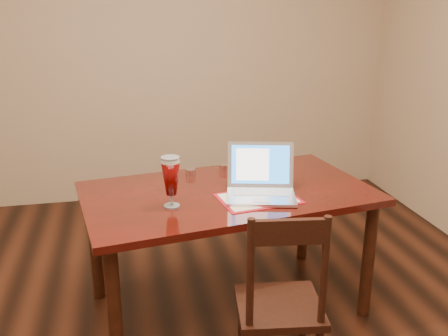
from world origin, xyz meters
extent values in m
cube|color=tan|center=(0.00, 2.50, 1.35)|extent=(4.50, 0.01, 2.70)
cube|color=#4B0C0A|center=(0.37, 0.61, 0.71)|extent=(1.68, 1.11, 0.04)
cylinder|color=#37170D|center=(-0.27, 0.14, 0.35)|extent=(0.07, 0.07, 0.70)
cylinder|color=#37170D|center=(1.12, 0.36, 0.35)|extent=(0.07, 0.07, 0.70)
cylinder|color=#37170D|center=(-0.39, 0.85, 0.35)|extent=(0.07, 0.07, 0.70)
cylinder|color=#37170D|center=(1.01, 1.07, 0.35)|extent=(0.07, 0.07, 0.70)
cube|color=#A40F1B|center=(0.50, 0.45, 0.74)|extent=(0.45, 0.35, 0.00)
cube|color=silver|center=(0.50, 0.45, 0.74)|extent=(0.41, 0.31, 0.00)
cube|color=silver|center=(0.51, 0.44, 0.75)|extent=(0.41, 0.33, 0.02)
cube|color=silver|center=(0.52, 0.49, 0.76)|extent=(0.31, 0.18, 0.00)
cube|color=silver|center=(0.49, 0.37, 0.76)|extent=(0.10, 0.08, 0.00)
cube|color=silver|center=(0.55, 0.59, 0.88)|extent=(0.37, 0.16, 0.24)
cube|color=blue|center=(0.55, 0.59, 0.88)|extent=(0.32, 0.13, 0.20)
cube|color=white|center=(0.50, 0.60, 0.88)|extent=(0.19, 0.09, 0.17)
cylinder|color=silver|center=(0.04, 0.43, 0.74)|extent=(0.08, 0.08, 0.01)
cylinder|color=silver|center=(0.04, 0.43, 0.77)|extent=(0.01, 0.01, 0.06)
cylinder|color=beige|center=(0.04, 0.43, 0.98)|extent=(0.09, 0.09, 0.02)
cylinder|color=silver|center=(0.04, 0.43, 0.99)|extent=(0.09, 0.09, 0.01)
cylinder|color=silver|center=(0.20, 0.90, 0.75)|extent=(0.06, 0.06, 0.04)
cylinder|color=silver|center=(0.42, 0.94, 0.75)|extent=(0.06, 0.06, 0.04)
cube|color=black|center=(0.47, -0.03, 0.39)|extent=(0.43, 0.41, 0.04)
cylinder|color=black|center=(0.33, 0.13, 0.19)|extent=(0.04, 0.04, 0.37)
cylinder|color=black|center=(0.64, 0.09, 0.19)|extent=(0.04, 0.04, 0.37)
cylinder|color=black|center=(0.29, -0.16, 0.66)|extent=(0.03, 0.03, 0.49)
cylinder|color=black|center=(0.60, -0.20, 0.66)|extent=(0.03, 0.03, 0.49)
cube|color=black|center=(0.45, -0.18, 0.84)|extent=(0.31, 0.07, 0.11)
camera|label=1|loc=(-0.19, -1.91, 1.72)|focal=40.00mm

